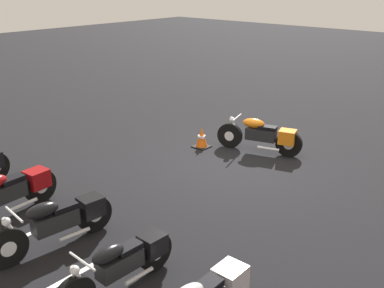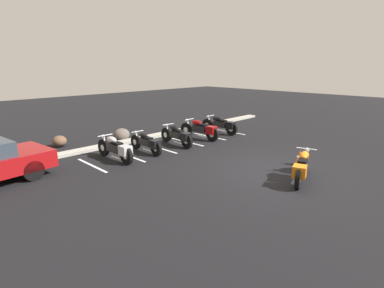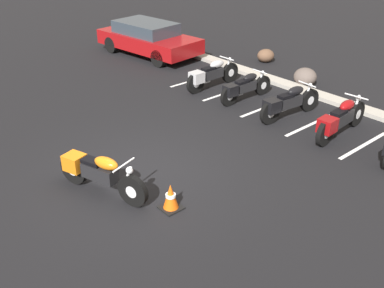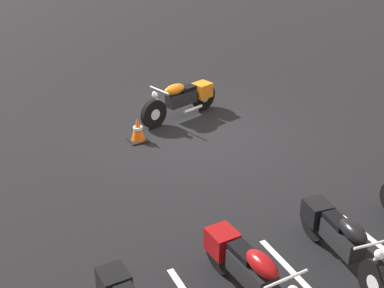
{
  "view_description": "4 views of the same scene",
  "coord_description": "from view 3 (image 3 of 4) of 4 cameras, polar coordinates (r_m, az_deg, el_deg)",
  "views": [
    {
      "loc": [
        -5.86,
        8.2,
        4.27
      ],
      "look_at": [
        0.23,
        1.35,
        0.84
      ],
      "focal_mm": 42.0,
      "sensor_mm": 36.0,
      "label": 1
    },
    {
      "loc": [
        -8.56,
        -4.78,
        3.46
      ],
      "look_at": [
        -1.03,
        2.71,
        0.67
      ],
      "focal_mm": 28.0,
      "sensor_mm": 36.0,
      "label": 2
    },
    {
      "loc": [
        7.05,
        -4.71,
        5.18
      ],
      "look_at": [
        0.26,
        1.19,
        0.46
      ],
      "focal_mm": 42.0,
      "sensor_mm": 36.0,
      "label": 3
    },
    {
      "loc": [
        4.8,
        9.55,
        5.17
      ],
      "look_at": [
        1.21,
        2.04,
        0.96
      ],
      "focal_mm": 50.0,
      "sensor_mm": 36.0,
      "label": 4
    }
  ],
  "objects": [
    {
      "name": "parked_bike_0",
      "position": [
        14.59,
        2.4,
        8.82
      ],
      "size": [
        0.63,
        2.23,
        0.88
      ],
      "rotation": [
        0.0,
        0.0,
        1.59
      ],
      "color": "black",
      "rests_on": "ground"
    },
    {
      "name": "stall_line_2",
      "position": [
        13.42,
        9.31,
        4.62
      ],
      "size": [
        0.1,
        2.1,
        0.0
      ],
      "primitive_type": "cube",
      "color": "white",
      "rests_on": "ground"
    },
    {
      "name": "car_red",
      "position": [
        18.21,
        -5.6,
        13.26
      ],
      "size": [
        4.47,
        2.27,
        1.29
      ],
      "rotation": [
        0.0,
        0.0,
        0.11
      ],
      "color": "black",
      "rests_on": "ground"
    },
    {
      "name": "concrete_curb",
      "position": [
        14.43,
        16.44,
        5.76
      ],
      "size": [
        18.0,
        0.5,
        0.12
      ],
      "primitive_type": "cube",
      "color": "#A8A399",
      "rests_on": "ground"
    },
    {
      "name": "motorcycle_orange_featured",
      "position": [
        9.27,
        -11.92,
        -3.53
      ],
      "size": [
        2.17,
        0.94,
        0.88
      ],
      "rotation": [
        0.0,
        0.0,
        0.31
      ],
      "color": "black",
      "rests_on": "ground"
    },
    {
      "name": "parked_bike_2",
      "position": [
        12.66,
        12.07,
        5.17
      ],
      "size": [
        0.64,
        2.21,
        0.87
      ],
      "rotation": [
        0.0,
        0.0,
        1.47
      ],
      "color": "black",
      "rests_on": "ground"
    },
    {
      "name": "landscape_rock_0",
      "position": [
        15.35,
        14.17,
        8.28
      ],
      "size": [
        0.8,
        0.76,
        0.59
      ],
      "primitive_type": "ellipsoid",
      "rotation": [
        0.0,
        0.0,
        0.07
      ],
      "color": "#5B4F49",
      "rests_on": "ground"
    },
    {
      "name": "stall_line_4",
      "position": [
        11.86,
        20.95,
        -0.16
      ],
      "size": [
        0.1,
        2.1,
        0.0
      ],
      "primitive_type": "cube",
      "color": "white",
      "rests_on": "ground"
    },
    {
      "name": "parked_bike_1",
      "position": [
        13.66,
        6.62,
        7.16
      ],
      "size": [
        0.57,
        2.05,
        0.8
      ],
      "rotation": [
        0.0,
        0.0,
        1.54
      ],
      "color": "black",
      "rests_on": "ground"
    },
    {
      "name": "stall_line_1",
      "position": [
        14.4,
        4.52,
        6.53
      ],
      "size": [
        0.1,
        2.1,
        0.0
      ],
      "primitive_type": "cube",
      "color": "white",
      "rests_on": "ground"
    },
    {
      "name": "ground",
      "position": [
        9.94,
        -6.18,
        -3.9
      ],
      "size": [
        60.0,
        60.0,
        0.0
      ],
      "primitive_type": "plane",
      "color": "black"
    },
    {
      "name": "stall_line_3",
      "position": [
        12.57,
        14.78,
        2.39
      ],
      "size": [
        0.1,
        2.1,
        0.0
      ],
      "primitive_type": "cube",
      "color": "white",
      "rests_on": "ground"
    },
    {
      "name": "traffic_cone",
      "position": [
        8.71,
        -2.73,
        -6.8
      ],
      "size": [
        0.4,
        0.4,
        0.54
      ],
      "color": "black",
      "rests_on": "ground"
    },
    {
      "name": "parked_bike_3",
      "position": [
        11.92,
        18.27,
        3.01
      ],
      "size": [
        0.65,
        2.3,
        0.91
      ],
      "rotation": [
        0.0,
        0.0,
        1.65
      ],
      "color": "black",
      "rests_on": "ground"
    },
    {
      "name": "stall_line_0",
      "position": [
        15.47,
        0.33,
        8.15
      ],
      "size": [
        0.1,
        2.1,
        0.0
      ],
      "primitive_type": "cube",
      "color": "white",
      "rests_on": "ground"
    },
    {
      "name": "landscape_rock_1",
      "position": [
        17.56,
        9.35,
        11.02
      ],
      "size": [
        0.73,
        0.77,
        0.49
      ],
      "primitive_type": "ellipsoid",
      "rotation": [
        0.0,
        0.0,
        1.33
      ],
      "color": "brown",
      "rests_on": "ground"
    }
  ]
}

